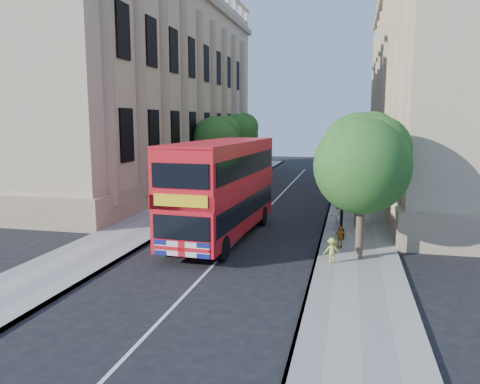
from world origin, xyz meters
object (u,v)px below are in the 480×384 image
Objects in this scene: box_van at (235,185)px; double_decker_bus at (222,186)px; police_constable at (199,245)px; woman_pedestrian at (337,216)px; lamp_post at (342,191)px.

double_decker_bus is at bearing -75.11° from box_van.
woman_pedestrian is at bearing -128.42° from police_constable.
lamp_post is at bearing 9.37° from double_decker_bus.
double_decker_bus is at bearing -10.84° from woman_pedestrian.
box_van is (-1.85, 10.11, -1.34)m from double_decker_bus.
lamp_post is 5.85m from double_decker_bus.
police_constable is 1.05× the size of woman_pedestrian.
box_van is 2.93× the size of police_constable.
double_decker_bus reaches higher than box_van.
box_van is 14.62m from police_constable.
box_van is 10.58m from woman_pedestrian.
box_van is (-7.66, 9.47, -1.21)m from lamp_post.
box_van is at bearing 103.45° from double_decker_bus.
police_constable is (0.20, -4.36, -1.82)m from double_decker_bus.
lamp_post reaches higher than box_van.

